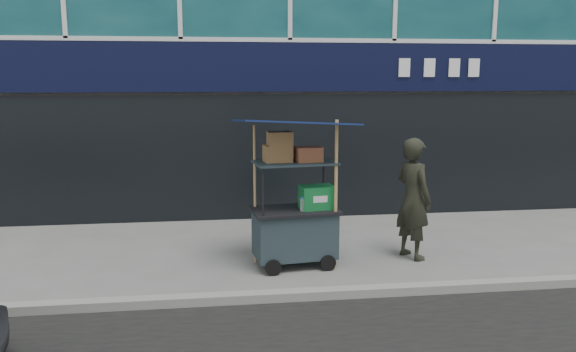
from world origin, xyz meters
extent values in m
plane|color=#63635E|center=(0.00, 0.00, 0.00)|extent=(80.00, 80.00, 0.00)
cube|color=gray|center=(0.00, -0.20, 0.06)|extent=(80.00, 0.18, 0.12)
cube|color=black|center=(0.00, 3.86, 2.90)|extent=(15.68, 0.06, 0.90)
cube|color=black|center=(0.00, 3.90, 1.20)|extent=(15.68, 0.04, 2.40)
cube|color=#19262A|center=(-0.30, 1.09, 0.48)|extent=(1.22, 0.80, 0.67)
cylinder|color=black|center=(-0.66, 0.69, 0.11)|extent=(0.23, 0.08, 0.23)
cylinder|color=black|center=(0.14, 0.79, 0.11)|extent=(0.23, 0.08, 0.23)
cube|color=black|center=(-0.30, 1.09, 0.83)|extent=(1.30, 0.89, 0.04)
cylinder|color=black|center=(-0.79, 0.74, 1.17)|extent=(0.03, 0.03, 0.72)
cylinder|color=black|center=(0.25, 0.87, 1.17)|extent=(0.03, 0.03, 0.72)
cylinder|color=black|center=(-0.86, 1.31, 1.17)|extent=(0.03, 0.03, 0.72)
cylinder|color=black|center=(0.18, 1.44, 1.17)|extent=(0.03, 0.03, 0.72)
cube|color=#19262A|center=(-0.30, 1.09, 1.53)|extent=(1.22, 0.80, 0.03)
cylinder|color=#A5794A|center=(0.25, 0.87, 1.07)|extent=(0.05, 0.05, 2.15)
cylinder|color=#A5794A|center=(-0.86, 1.31, 1.03)|extent=(0.04, 0.04, 2.05)
cube|color=#0D194B|center=(-0.30, 1.09, 2.10)|extent=(1.75, 1.33, 0.19)
cube|color=#0E5A25|center=(0.02, 1.08, 1.02)|extent=(0.51, 0.39, 0.33)
cylinder|color=silver|center=(-0.22, 0.90, 0.95)|extent=(0.07, 0.07, 0.19)
cylinder|color=blue|center=(-0.22, 0.90, 1.05)|extent=(0.03, 0.03, 0.02)
cube|color=brown|center=(-0.55, 1.10, 1.66)|extent=(0.41, 0.33, 0.24)
cube|color=#8E5C3E|center=(-0.11, 1.06, 1.65)|extent=(0.39, 0.31, 0.21)
cube|color=brown|center=(-0.52, 1.09, 1.88)|extent=(0.36, 0.29, 0.19)
imported|color=black|center=(1.52, 1.22, 0.92)|extent=(0.67, 0.79, 1.84)
camera|label=1|loc=(-1.41, -6.73, 2.74)|focal=35.00mm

